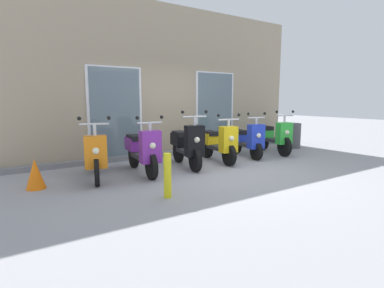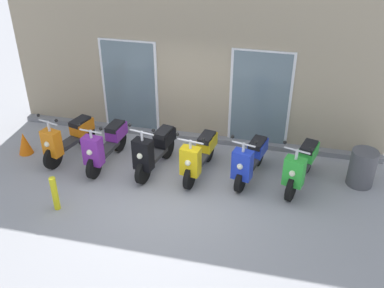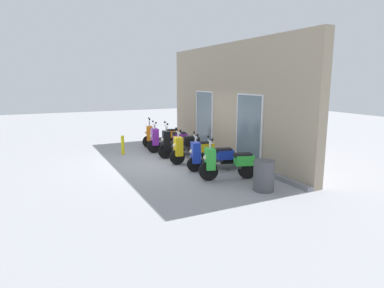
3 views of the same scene
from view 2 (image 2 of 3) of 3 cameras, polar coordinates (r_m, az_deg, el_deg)
ground_plane at (r=8.93m, az=-3.21°, el=-6.17°), size 40.00×40.00×0.00m
storefront_facade at (r=10.08m, az=0.34°, el=10.83°), size 8.68×0.50×3.97m
scooter_orange at (r=10.13m, az=-15.58°, el=0.83°), size 0.73×1.56×1.23m
scooter_purple at (r=9.68m, az=-11.01°, el=-0.04°), size 0.55×1.66×1.21m
scooter_black at (r=9.31m, az=-4.85°, el=-0.75°), size 0.67×1.57×1.29m
scooter_yellow at (r=9.17m, az=0.93°, el=-1.40°), size 0.63×1.58×1.19m
scooter_blue at (r=9.14m, az=7.46°, el=-1.94°), size 0.68×1.49×1.20m
scooter_green at (r=9.11m, az=13.83°, el=-2.64°), size 0.75×1.61×1.22m
trash_bin at (r=9.56m, az=20.99°, el=-2.88°), size 0.52×0.52×0.77m
curb_bollard at (r=8.68m, az=-17.18°, el=-6.08°), size 0.12×0.12×0.70m
traffic_cone at (r=10.69m, az=-20.69°, el=0.11°), size 0.32×0.32×0.52m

